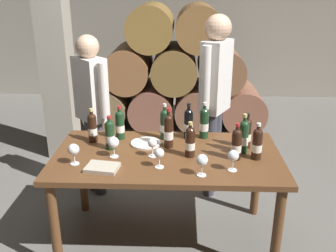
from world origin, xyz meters
TOP-DOWN VIEW (x-y plane):
  - ground_plane at (0.00, 0.00)m, footprint 14.00×14.00m
  - cellar_back_wall at (0.00, 4.20)m, footprint 10.00×0.24m
  - barrel_stack at (-0.00, 2.60)m, footprint 2.49×0.90m
  - stone_pillar at (-1.30, 1.60)m, footprint 0.32×0.32m
  - dining_table at (0.00, 0.00)m, footprint 1.70×0.90m
  - wine_bottle_0 at (0.61, 0.15)m, footprint 0.07×0.07m
  - wine_bottle_1 at (-0.44, 0.08)m, footprint 0.07×0.07m
  - wine_bottle_2 at (-0.03, 0.30)m, footprint 0.07×0.07m
  - wine_bottle_3 at (-0.60, 0.22)m, footprint 0.07×0.07m
  - wine_bottle_4 at (-0.39, 0.29)m, footprint 0.07×0.07m
  - wine_bottle_5 at (0.17, -0.02)m, footprint 0.07×0.07m
  - wine_bottle_6 at (0.01, 0.14)m, footprint 0.07×0.07m
  - wine_bottle_7 at (0.57, 0.06)m, footprint 0.07×0.07m
  - wine_bottle_8 at (0.50, -0.06)m, footprint 0.07×0.07m
  - wine_bottle_9 at (0.65, -0.05)m, footprint 0.07×0.07m
  - wine_bottle_10 at (0.29, 0.33)m, footprint 0.07×0.07m
  - wine_bottle_11 at (0.16, 0.32)m, footprint 0.07×0.07m
  - wine_glass_0 at (-0.11, -0.04)m, footprint 0.07×0.07m
  - wine_glass_1 at (-0.05, -0.21)m, footprint 0.07×0.07m
  - wine_glass_2 at (0.46, -0.24)m, footprint 0.08×0.08m
  - wine_glass_3 at (0.24, -0.32)m, footprint 0.08×0.08m
  - wine_glass_4 at (-0.39, -0.06)m, footprint 0.08×0.08m
  - wine_glass_5 at (-0.65, -0.18)m, footprint 0.08×0.08m
  - tasting_notebook at (-0.44, -0.26)m, footprint 0.24×0.19m
  - serving_plate at (-0.18, 0.18)m, footprint 0.24×0.24m
  - sommelier_presenting at (0.41, 0.75)m, footprint 0.31×0.45m
  - taster_seated_left at (-0.72, 0.72)m, footprint 0.37×0.37m

SIDE VIEW (x-z plane):
  - ground_plane at x=0.00m, z-range 0.00..0.00m
  - dining_table at x=0.00m, z-range 0.29..1.05m
  - barrel_stack at x=0.00m, z-range -0.12..1.57m
  - serving_plate at x=-0.18m, z-range 0.76..0.77m
  - tasting_notebook at x=-0.44m, z-range 0.76..0.79m
  - wine_glass_0 at x=-0.11m, z-range 0.79..0.93m
  - wine_glass_1 at x=-0.05m, z-range 0.79..0.94m
  - wine_glass_2 at x=0.46m, z-range 0.79..0.94m
  - wine_glass_3 at x=0.24m, z-range 0.79..0.95m
  - wine_glass_5 at x=-0.65m, z-range 0.79..0.95m
  - wine_glass_4 at x=-0.39m, z-range 0.79..0.95m
  - wine_bottle_1 at x=-0.44m, z-range 0.74..1.01m
  - wine_bottle_5 at x=0.17m, z-range 0.74..1.01m
  - wine_bottle_8 at x=0.50m, z-range 0.74..1.02m
  - wine_bottle_9 at x=0.65m, z-range 0.74..1.02m
  - wine_bottle_3 at x=-0.60m, z-range 0.74..1.02m
  - wine_bottle_0 at x=0.61m, z-range 0.74..1.02m
  - wine_bottle_4 at x=-0.39m, z-range 0.74..1.02m
  - wine_bottle_11 at x=0.16m, z-range 0.74..1.04m
  - wine_bottle_2 at x=-0.03m, z-range 0.74..1.04m
  - wine_bottle_10 at x=0.29m, z-range 0.74..1.04m
  - wine_bottle_7 at x=0.57m, z-range 0.74..1.05m
  - wine_bottle_6 at x=0.01m, z-range 0.74..1.06m
  - taster_seated_left at x=-0.72m, z-range 0.15..1.69m
  - sommelier_presenting at x=0.41m, z-range 0.19..1.90m
  - stone_pillar at x=-1.30m, z-range 0.00..2.60m
  - cellar_back_wall at x=0.00m, z-range 0.00..2.80m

